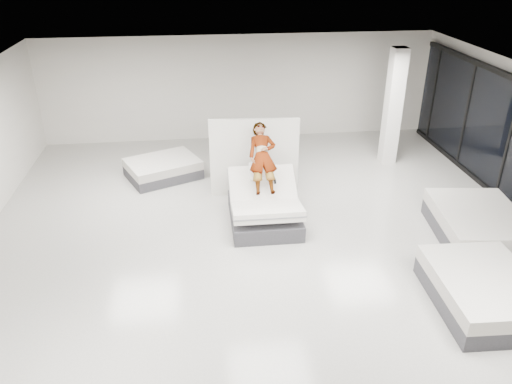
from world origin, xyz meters
TOP-DOWN VIEW (x-y plane):
  - room at (0.00, 0.00)m, footprint 14.00×14.04m
  - hero_bed at (0.05, 1.48)m, footprint 1.52×1.99m
  - person at (0.05, 1.80)m, footprint 0.63×1.46m
  - remote at (0.27, 1.45)m, footprint 0.05×0.14m
  - divider_panel at (-0.00, 2.93)m, footprint 2.14×0.25m
  - flat_bed_right_far at (4.44, 0.32)m, footprint 1.94×2.42m
  - flat_bed_right_near at (3.38, -1.81)m, footprint 1.70×2.21m
  - flat_bed_left_far at (-2.30, 4.19)m, footprint 2.17×1.94m
  - column at (4.00, 4.50)m, footprint 0.40×0.40m

SIDE VIEW (x-z plane):
  - flat_bed_left_far at x=-2.30m, z-range 0.00..0.49m
  - flat_bed_right_near at x=3.38m, z-range 0.00..0.59m
  - flat_bed_right_far at x=4.44m, z-range 0.00..0.61m
  - hero_bed at x=0.05m, z-range -0.22..0.97m
  - divider_panel at x=0.00m, z-range 0.00..1.95m
  - remote at x=0.27m, z-range 0.99..1.06m
  - person at x=0.05m, z-range 0.48..1.98m
  - room at x=0.00m, z-range 0.00..3.20m
  - column at x=4.00m, z-range 0.00..3.20m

